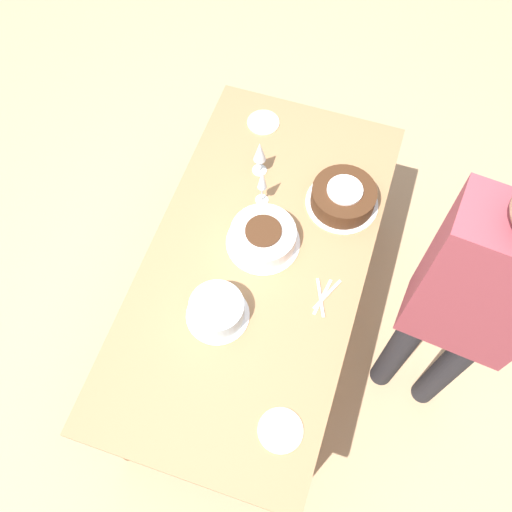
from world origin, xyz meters
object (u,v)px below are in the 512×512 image
Objects in this scene: cake_front_chocolate at (343,197)px; person_cutting at (472,301)px; cake_back_decorated at (217,310)px; wine_glass_far at (260,153)px; cake_center_white at (263,237)px; wine_glass_near at (262,181)px.

person_cutting is (-0.46, -0.53, 0.26)m from cake_front_chocolate.
wine_glass_far is at bearing 4.88° from cake_back_decorated.
cake_back_decorated is at bearing -175.12° from wine_glass_far.
cake_center_white is 1.42× the size of wine_glass_near.
wine_glass_near is at bearing -158.15° from wine_glass_far.
person_cutting reaches higher than cake_back_decorated.
wine_glass_far reaches higher than cake_back_decorated.
cake_center_white is 1.60× the size of wine_glass_far.
wine_glass_near reaches higher than wine_glass_far.
wine_glass_far is (0.35, 0.13, 0.08)m from cake_center_white.
cake_front_chocolate is 1.44× the size of wine_glass_near.
wine_glass_near reaches higher than cake_back_decorated.
person_cutting is at bearing -130.52° from cake_front_chocolate.
wine_glass_far reaches higher than cake_front_chocolate.
cake_front_chocolate is 0.41m from wine_glass_far.
person_cutting is at bearing -112.45° from wine_glass_near.
wine_glass_far is (0.72, 0.06, 0.08)m from cake_back_decorated.
wine_glass_near is (0.57, 0.00, 0.10)m from cake_back_decorated.
person_cutting is (-0.51, -0.93, 0.18)m from wine_glass_far.
cake_front_chocolate is at bearing -34.48° from person_cutting.
cake_center_white is at bearing 137.91° from cake_front_chocolate.
wine_glass_near is 0.16m from wine_glass_far.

